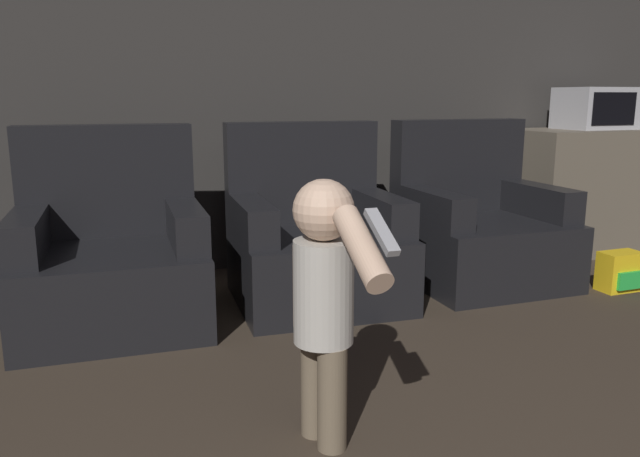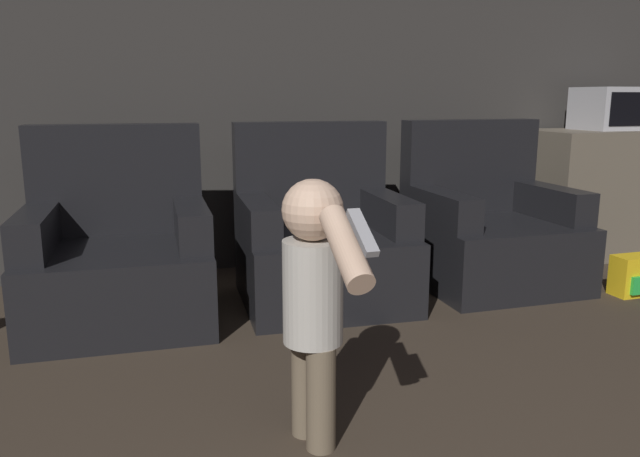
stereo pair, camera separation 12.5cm
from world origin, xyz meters
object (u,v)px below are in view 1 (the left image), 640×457
Objects in this scene: armchair_right at (478,229)px; armchair_left at (112,260)px; microwave at (598,108)px; armchair_middle at (315,243)px; person_toddler at (325,292)px; toy_backpack at (620,272)px.

armchair_left is at bearing -179.29° from armchair_right.
armchair_right is at bearing -161.19° from microwave.
microwave is (1.30, 0.44, 0.73)m from armchair_right.
microwave is at bearing 13.95° from armchair_middle.
microwave is (2.40, 0.44, 0.73)m from armchair_middle.
armchair_middle is at bearing -169.55° from microwave.
person_toddler is 3.59× the size of toy_backpack.
armchair_left is 1.00× the size of armchair_middle.
toy_backpack is 1.47m from microwave.
person_toddler is at bearing -64.94° from armchair_left.
armchair_middle is at bearing -29.52° from person_toddler.
armchair_right is 2.17m from person_toddler.
microwave is at bearing 19.52° from armchair_right.
armchair_middle and armchair_right have the same top height.
armchair_middle is at bearing -179.28° from armchair_right.
armchair_right is at bearing 3.51° from armchair_middle.
armchair_middle is 1.86m from toy_backpack.
microwave is at bearing 56.60° from toy_backpack.
person_toddler is at bearing -156.91° from toy_backpack.
toy_backpack is 0.45× the size of microwave.
armchair_left is at bearing 170.22° from toy_backpack.
armchair_left is 3.60m from microwave.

